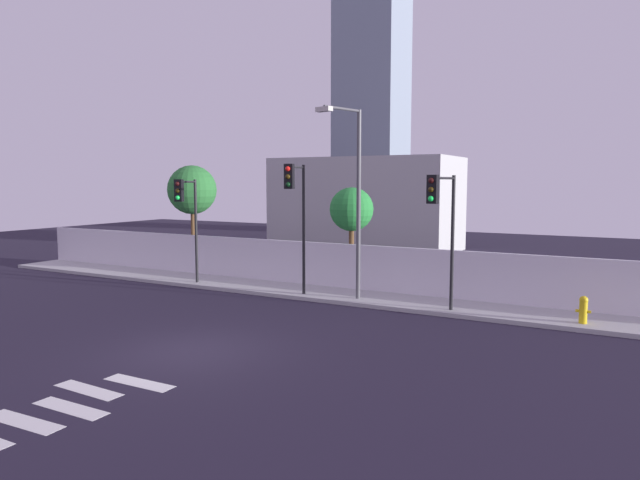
% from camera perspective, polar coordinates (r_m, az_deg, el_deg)
% --- Properties ---
extents(ground_plane, '(80.00, 80.00, 0.00)m').
position_cam_1_polar(ground_plane, '(15.78, -12.72, -10.78)').
color(ground_plane, black).
extents(sidewalk, '(36.00, 2.40, 0.15)m').
position_cam_1_polar(sidewalk, '(22.38, 1.38, -5.51)').
color(sidewalk, '#ABABAB').
rests_on(sidewalk, ground).
extents(perimeter_wall, '(36.00, 0.18, 1.80)m').
position_cam_1_polar(perimeter_wall, '(23.34, 2.84, -2.62)').
color(perimeter_wall, silver).
rests_on(perimeter_wall, sidewalk).
extents(crosswalk_marking, '(2.43, 3.85, 0.01)m').
position_cam_1_polar(crosswalk_marking, '(12.94, -24.22, -14.89)').
color(crosswalk_marking, silver).
rests_on(crosswalk_marking, ground).
extents(traffic_light_left, '(0.39, 1.55, 4.97)m').
position_cam_1_polar(traffic_light_left, '(21.22, -2.39, 3.91)').
color(traffic_light_left, black).
rests_on(traffic_light_left, sidewalk).
extents(traffic_light_center, '(0.48, 1.78, 4.54)m').
position_cam_1_polar(traffic_light_center, '(18.82, 12.08, 2.70)').
color(traffic_light_center, black).
rests_on(traffic_light_center, sidewalk).
extents(traffic_light_right, '(0.47, 1.50, 4.43)m').
position_cam_1_polar(traffic_light_right, '(24.41, -13.16, 3.14)').
color(traffic_light_right, black).
rests_on(traffic_light_right, sidewalk).
extents(street_lamp_curbside, '(0.86, 2.08, 6.91)m').
position_cam_1_polar(street_lamp_curbside, '(20.77, 3.40, 5.19)').
color(street_lamp_curbside, '#4C4C51').
rests_on(street_lamp_curbside, sidewalk).
extents(fire_hydrant, '(0.44, 0.26, 0.85)m').
position_cam_1_polar(fire_hydrant, '(19.35, 24.80, -6.24)').
color(fire_hydrant, gold).
rests_on(fire_hydrant, sidewalk).
extents(roadside_tree_leftmost, '(2.41, 2.41, 5.29)m').
position_cam_1_polar(roadside_tree_leftmost, '(29.00, -12.65, 4.87)').
color(roadside_tree_leftmost, brown).
rests_on(roadside_tree_leftmost, ground).
extents(roadside_tree_midleft, '(1.86, 1.86, 4.25)m').
position_cam_1_polar(roadside_tree_midleft, '(24.15, 3.17, 2.99)').
color(roadside_tree_midleft, brown).
rests_on(roadside_tree_midleft, ground).
extents(low_building_distant, '(11.86, 6.00, 6.05)m').
position_cam_1_polar(low_building_distant, '(38.14, 4.61, 3.62)').
color(low_building_distant, '#B0B0B0').
rests_on(low_building_distant, ground).
extents(tower_on_skyline, '(5.48, 5.00, 23.75)m').
position_cam_1_polar(tower_on_skyline, '(51.61, 5.20, 14.04)').
color(tower_on_skyline, gray).
rests_on(tower_on_skyline, ground).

